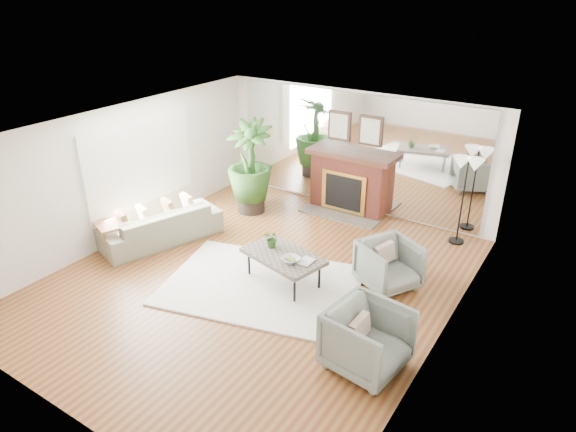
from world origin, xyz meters
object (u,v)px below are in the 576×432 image
Objects in this scene: fireplace at (348,181)px; floor_lamp at (467,171)px; side_table at (113,228)px; potted_ficus at (250,164)px; sofa at (161,225)px; armchair_back at (389,265)px; coffee_table at (283,257)px; armchair_front at (367,339)px.

fireplace is 1.24× the size of floor_lamp.
side_table is 0.36× the size of potted_ficus.
side_table is 3.01m from potted_ficus.
potted_ficus is (0.60, 2.01, 0.72)m from sofa.
armchair_back reaches higher than side_table.
side_table is at bearing -164.54° from coffee_table.
floor_lamp reaches higher than coffee_table.
fireplace is 3.89m from sofa.
sofa is 5.64m from floor_lamp.
sofa is 0.89m from side_table.
side_table is (-0.30, -0.82, 0.20)m from sofa.
side_table is (-4.49, -1.66, 0.14)m from armchair_back.
sofa is at bearing -126.43° from fireplace.
sofa is at bearing 69.78° from side_table.
fireplace is at bearing 69.12° from armchair_back.
armchair_front is at bearing -60.23° from fireplace.
coffee_table is 3.14m from side_table.
floor_lamp reaches higher than side_table.
fireplace is at bearing 56.52° from side_table.
sofa is at bearing 85.18° from armchair_front.
floor_lamp is (1.96, 2.93, 0.94)m from coffee_table.
coffee_table is at bearing 149.01° from armchair_back.
coffee_table is 0.87× the size of floor_lamp.
armchair_front reaches higher than sofa.
armchair_back is (1.88, -2.27, -0.27)m from fireplace.
fireplace reaches higher than side_table.
armchair_back reaches higher than coffee_table.
armchair_front reaches higher than side_table.
floor_lamp is (4.99, 3.77, 0.90)m from side_table.
side_table is 6.31m from floor_lamp.
fireplace is 2.90× the size of side_table.
armchair_back is 1.20× the size of side_table.
armchair_front reaches higher than armchair_back.
coffee_table is 1.70× the size of armchair_back.
fireplace is 2.20× the size of armchair_front.
potted_ficus is 1.18× the size of floor_lamp.
armchair_front is (1.97, -1.09, -0.05)m from coffee_table.
armchair_front is (0.51, -1.92, 0.04)m from armchair_back.
armchair_back is (1.46, 0.83, -0.09)m from coffee_table.
coffee_table is at bearing 109.18° from sofa.
sofa is 2.22m from potted_ficus.
sofa is at bearing -147.81° from floor_lamp.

